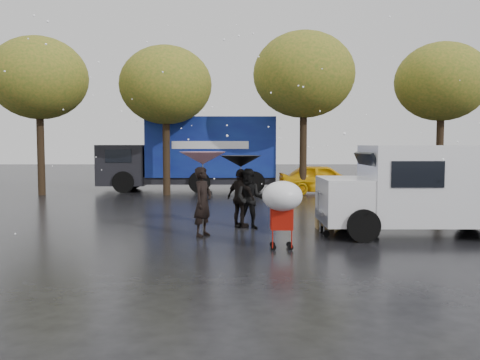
{
  "coord_description": "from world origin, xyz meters",
  "views": [
    {
      "loc": [
        -0.34,
        -12.27,
        2.22
      ],
      "look_at": [
        -0.3,
        1.0,
        1.29
      ],
      "focal_mm": 38.0,
      "sensor_mm": 36.0,
      "label": 1
    }
  ],
  "objects_px": {
    "yellow_taxi": "(322,179)",
    "person_black": "(241,198)",
    "shopping_cart": "(282,200)",
    "blue_truck": "(194,154)",
    "person_pink": "(203,202)",
    "vendor_cart": "(352,205)",
    "white_van": "(428,188)"
  },
  "relations": [
    {
      "from": "shopping_cart",
      "to": "person_black",
      "type": "bearing_deg",
      "value": 106.04
    },
    {
      "from": "shopping_cart",
      "to": "blue_truck",
      "type": "height_order",
      "value": "blue_truck"
    },
    {
      "from": "blue_truck",
      "to": "yellow_taxi",
      "type": "distance_m",
      "value": 6.2
    },
    {
      "from": "vendor_cart",
      "to": "shopping_cart",
      "type": "relative_size",
      "value": 1.04
    },
    {
      "from": "person_black",
      "to": "blue_truck",
      "type": "distance_m",
      "value": 11.13
    },
    {
      "from": "yellow_taxi",
      "to": "person_black",
      "type": "bearing_deg",
      "value": 155.78
    },
    {
      "from": "vendor_cart",
      "to": "yellow_taxi",
      "type": "distance_m",
      "value": 10.53
    },
    {
      "from": "person_black",
      "to": "vendor_cart",
      "type": "bearing_deg",
      "value": -158.94
    },
    {
      "from": "white_van",
      "to": "vendor_cart",
      "type": "bearing_deg",
      "value": 179.74
    },
    {
      "from": "person_pink",
      "to": "vendor_cart",
      "type": "height_order",
      "value": "person_pink"
    },
    {
      "from": "person_pink",
      "to": "person_black",
      "type": "relative_size",
      "value": 1.07
    },
    {
      "from": "person_black",
      "to": "vendor_cart",
      "type": "relative_size",
      "value": 1.04
    },
    {
      "from": "person_pink",
      "to": "vendor_cart",
      "type": "relative_size",
      "value": 1.11
    },
    {
      "from": "person_black",
      "to": "yellow_taxi",
      "type": "bearing_deg",
      "value": -68.4
    },
    {
      "from": "person_pink",
      "to": "shopping_cart",
      "type": "relative_size",
      "value": 1.15
    },
    {
      "from": "blue_truck",
      "to": "vendor_cart",
      "type": "bearing_deg",
      "value": -67.7
    },
    {
      "from": "vendor_cart",
      "to": "blue_truck",
      "type": "distance_m",
      "value": 13.0
    },
    {
      "from": "person_pink",
      "to": "vendor_cart",
      "type": "xyz_separation_m",
      "value": [
        3.66,
        0.19,
        -0.11
      ]
    },
    {
      "from": "person_pink",
      "to": "yellow_taxi",
      "type": "bearing_deg",
      "value": 2.36
    },
    {
      "from": "person_black",
      "to": "shopping_cart",
      "type": "distance_m",
      "value": 3.1
    },
    {
      "from": "shopping_cart",
      "to": "blue_truck",
      "type": "distance_m",
      "value": 14.19
    },
    {
      "from": "vendor_cart",
      "to": "shopping_cart",
      "type": "xyz_separation_m",
      "value": [
        -1.88,
        -1.85,
        0.34
      ]
    },
    {
      "from": "person_pink",
      "to": "vendor_cart",
      "type": "distance_m",
      "value": 3.66
    },
    {
      "from": "person_pink",
      "to": "blue_truck",
      "type": "height_order",
      "value": "blue_truck"
    },
    {
      "from": "white_van",
      "to": "blue_truck",
      "type": "distance_m",
      "value": 13.79
    },
    {
      "from": "vendor_cart",
      "to": "white_van",
      "type": "distance_m",
      "value": 1.91
    },
    {
      "from": "person_black",
      "to": "white_van",
      "type": "distance_m",
      "value": 4.74
    },
    {
      "from": "person_pink",
      "to": "white_van",
      "type": "relative_size",
      "value": 0.34
    },
    {
      "from": "person_pink",
      "to": "shopping_cart",
      "type": "distance_m",
      "value": 2.44
    },
    {
      "from": "white_van",
      "to": "yellow_taxi",
      "type": "height_order",
      "value": "white_van"
    },
    {
      "from": "person_pink",
      "to": "blue_truck",
      "type": "bearing_deg",
      "value": 31.81
    },
    {
      "from": "person_black",
      "to": "white_van",
      "type": "relative_size",
      "value": 0.32
    }
  ]
}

